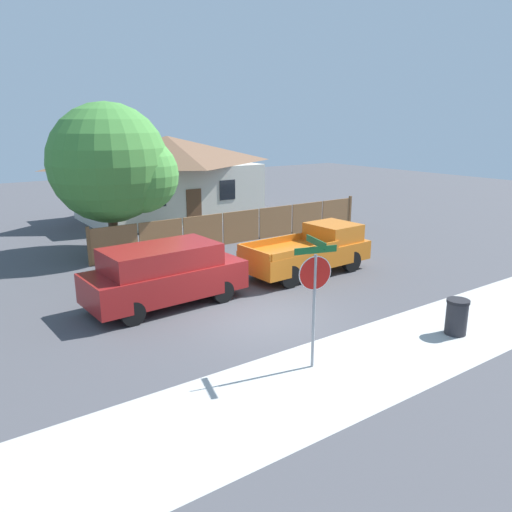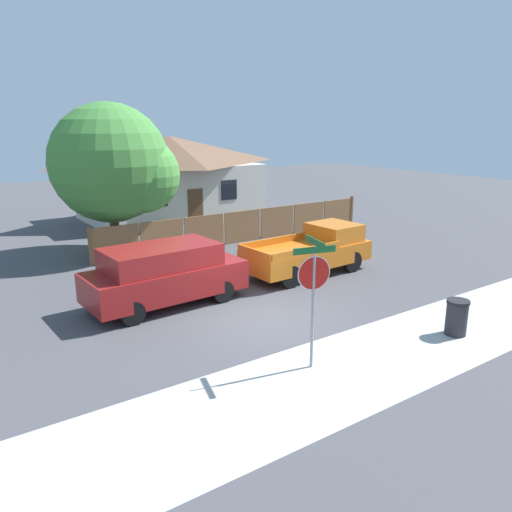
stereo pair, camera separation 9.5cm
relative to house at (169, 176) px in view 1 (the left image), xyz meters
name	(u,v)px [view 1 (the left image)]	position (x,y,z in m)	size (l,w,h in m)	color
ground_plane	(264,318)	(-4.66, -15.89, -2.43)	(80.00, 80.00, 0.00)	#47474C
sidewalk_strip	(355,367)	(-4.66, -19.49, -2.43)	(36.00, 3.20, 0.01)	#B2B2AD
wooden_fence	(241,226)	(0.02, -7.62, -1.69)	(14.33, 0.12, 1.58)	brown
house	(169,176)	(0.00, 0.00, 0.00)	(10.24, 6.48, 4.70)	beige
oak_tree	(115,166)	(-5.31, -6.22, 1.28)	(5.19, 4.95, 6.30)	brown
red_suv	(164,274)	(-6.51, -13.25, -1.42)	(4.95, 2.20, 1.89)	maroon
orange_pickup	(311,251)	(-0.57, -13.24, -1.58)	(5.08, 2.13, 1.74)	orange
stop_sign	(315,281)	(-5.46, -18.90, -0.36)	(0.99, 0.89, 3.05)	gray
trash_bin	(457,317)	(-1.11, -19.70, -1.95)	(0.59, 0.59, 0.97)	#28282D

